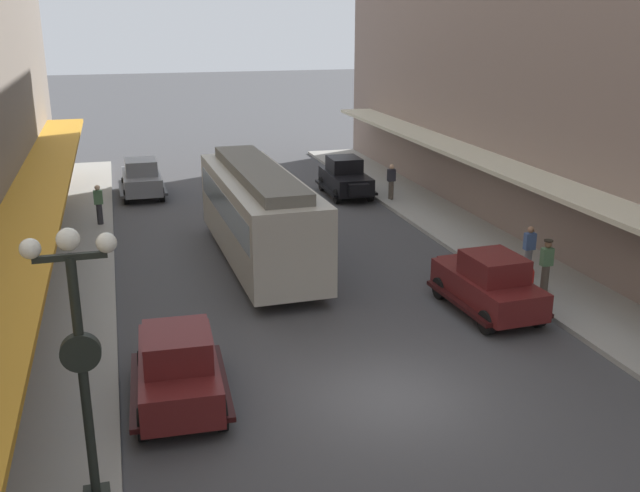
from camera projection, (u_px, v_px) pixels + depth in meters
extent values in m
plane|color=#424244|center=(391.00, 398.00, 16.54)|extent=(200.00, 200.00, 0.00)
cube|color=#99968E|center=(44.00, 445.00, 14.57)|extent=(3.00, 60.00, 0.15)
cube|color=slate|center=(142.00, 181.00, 34.67)|extent=(1.75, 3.92, 0.80)
cube|color=slate|center=(141.00, 167.00, 34.21)|extent=(1.46, 1.72, 0.70)
cube|color=#8C9EA8|center=(141.00, 167.00, 34.21)|extent=(1.39, 1.68, 0.42)
cube|color=slate|center=(139.00, 171.00, 36.60)|extent=(0.94, 0.37, 0.52)
cube|color=#393A3D|center=(122.00, 189.00, 34.51)|extent=(0.29, 3.51, 0.12)
cube|color=#393A3D|center=(162.00, 186.00, 35.02)|extent=(0.29, 3.51, 0.12)
cylinder|color=black|center=(124.00, 184.00, 35.82)|extent=(0.23, 0.68, 0.68)
cylinder|color=black|center=(157.00, 182.00, 36.25)|extent=(0.23, 0.68, 0.68)
cylinder|color=black|center=(126.00, 197.00, 33.32)|extent=(0.23, 0.68, 0.68)
cylinder|color=black|center=(162.00, 195.00, 33.76)|extent=(0.23, 0.68, 0.68)
cube|color=#591919|center=(487.00, 288.00, 21.10)|extent=(1.89, 3.98, 0.80)
cube|color=#591919|center=(494.00, 267.00, 20.64)|extent=(1.52, 1.77, 0.70)
cube|color=#8C9EA8|center=(494.00, 267.00, 20.64)|extent=(1.45, 1.73, 0.42)
cube|color=#591919|center=(452.00, 264.00, 23.01)|extent=(0.95, 0.41, 0.52)
cube|color=black|center=(458.00, 302.00, 20.91)|extent=(0.41, 3.52, 0.12)
cube|color=black|center=(515.00, 295.00, 21.48)|extent=(0.41, 3.52, 0.12)
cylinder|color=black|center=(440.00, 288.00, 22.21)|extent=(0.25, 0.69, 0.68)
cylinder|color=black|center=(486.00, 282.00, 22.70)|extent=(0.25, 0.69, 0.68)
cylinder|color=black|center=(487.00, 322.00, 19.74)|extent=(0.25, 0.69, 0.68)
cylinder|color=black|center=(537.00, 315.00, 20.23)|extent=(0.25, 0.69, 0.68)
cube|color=#591919|center=(179.00, 372.00, 16.14)|extent=(1.87, 3.97, 0.80)
cube|color=#591919|center=(177.00, 346.00, 15.68)|extent=(1.51, 1.76, 0.70)
cube|color=#8C9EA8|center=(177.00, 346.00, 15.68)|extent=(1.44, 1.72, 0.42)
cube|color=#591919|center=(174.00, 331.00, 18.10)|extent=(0.95, 0.40, 0.52)
cube|color=black|center=(136.00, 390.00, 16.03)|extent=(0.39, 3.52, 0.12)
cube|color=black|center=(222.00, 380.00, 16.45)|extent=(0.39, 3.52, 0.12)
cylinder|color=black|center=(143.00, 365.00, 17.36)|extent=(0.25, 0.69, 0.68)
cylinder|color=black|center=(210.00, 358.00, 17.71)|extent=(0.25, 0.69, 0.68)
cylinder|color=black|center=(143.00, 424.00, 14.83)|extent=(0.25, 0.69, 0.68)
cylinder|color=black|center=(222.00, 415.00, 15.18)|extent=(0.25, 0.69, 0.68)
cube|color=black|center=(345.00, 181.00, 34.77)|extent=(1.79, 3.94, 0.80)
cube|color=black|center=(344.00, 164.00, 34.78)|extent=(1.48, 1.73, 0.70)
cube|color=#8C9EA8|center=(344.00, 164.00, 34.78)|extent=(1.41, 1.70, 0.42)
cube|color=black|center=(359.00, 190.00, 32.79)|extent=(0.94, 0.38, 0.52)
cube|color=black|center=(364.00, 186.00, 35.10)|extent=(0.33, 3.51, 0.12)
cube|color=black|center=(326.00, 188.00, 34.65)|extent=(0.33, 3.51, 0.12)
cylinder|color=black|center=(370.00, 194.00, 33.83)|extent=(0.24, 0.69, 0.68)
cylinder|color=black|center=(337.00, 196.00, 33.45)|extent=(0.24, 0.69, 0.68)
cylinder|color=black|center=(353.00, 182.00, 36.35)|extent=(0.24, 0.69, 0.68)
cylinder|color=black|center=(322.00, 184.00, 35.96)|extent=(0.24, 0.69, 0.68)
cube|color=#ADA899|center=(259.00, 216.00, 24.91)|extent=(2.74, 9.66, 2.70)
cube|color=#5F5C54|center=(258.00, 172.00, 24.44)|extent=(1.72, 8.68, 0.36)
cube|color=#8C9EA8|center=(259.00, 202.00, 24.76)|extent=(2.75, 8.89, 0.95)
cube|color=black|center=(280.00, 286.00, 22.76)|extent=(2.03, 1.25, 0.40)
cube|color=black|center=(244.00, 235.00, 28.00)|extent=(2.03, 1.25, 0.40)
cylinder|color=black|center=(84.00, 380.00, 11.62)|extent=(0.16, 0.16, 4.20)
cube|color=black|center=(70.00, 257.00, 10.98)|extent=(1.10, 0.10, 0.10)
sphere|color=white|center=(30.00, 249.00, 10.78)|extent=(0.32, 0.32, 0.32)
sphere|color=white|center=(106.00, 243.00, 11.07)|extent=(0.32, 0.32, 0.32)
sphere|color=white|center=(68.00, 239.00, 10.89)|extent=(0.36, 0.36, 0.36)
cylinder|color=black|center=(81.00, 352.00, 11.47)|extent=(0.64, 0.18, 0.64)
cylinder|color=silver|center=(81.00, 350.00, 11.56)|extent=(0.56, 0.02, 0.56)
cylinder|color=#B21E19|center=(530.00, 282.00, 22.29)|extent=(0.24, 0.24, 0.70)
sphere|color=#B21E19|center=(531.00, 271.00, 22.17)|extent=(0.20, 0.20, 0.20)
cylinder|color=#2D2D33|center=(100.00, 214.00, 29.60)|extent=(0.24, 0.24, 0.85)
cube|color=#4C724C|center=(98.00, 197.00, 29.38)|extent=(0.36, 0.22, 0.56)
sphere|color=beige|center=(97.00, 188.00, 29.26)|extent=(0.22, 0.22, 0.22)
cylinder|color=#4C4238|center=(545.00, 278.00, 22.37)|extent=(0.24, 0.24, 0.85)
cube|color=#4C724C|center=(547.00, 257.00, 22.15)|extent=(0.36, 0.22, 0.56)
sphere|color=brown|center=(548.00, 244.00, 22.03)|extent=(0.22, 0.22, 0.22)
cylinder|color=black|center=(549.00, 241.00, 21.99)|extent=(0.28, 0.28, 0.04)
cylinder|color=slate|center=(528.00, 262.00, 23.89)|extent=(0.24, 0.24, 0.85)
cube|color=#3F598C|center=(530.00, 241.00, 23.67)|extent=(0.36, 0.22, 0.56)
sphere|color=#9E7051|center=(531.00, 230.00, 23.55)|extent=(0.22, 0.22, 0.22)
cylinder|color=#4C4238|center=(391.00, 190.00, 33.64)|extent=(0.24, 0.24, 0.85)
cube|color=#26262D|center=(391.00, 175.00, 33.43)|extent=(0.36, 0.22, 0.56)
sphere|color=tan|center=(392.00, 167.00, 33.30)|extent=(0.22, 0.22, 0.22)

